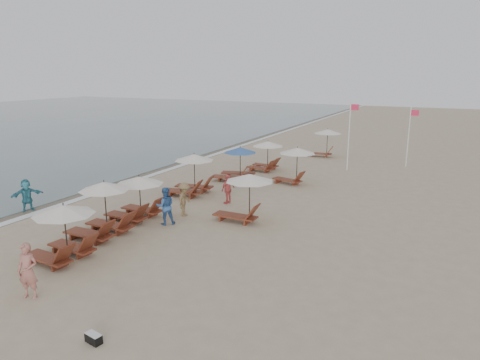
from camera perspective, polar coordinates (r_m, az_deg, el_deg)
The scene contains 20 objects.
ground at distance 16.21m, azimuth -1.08°, elevation -10.65°, with size 160.00×160.00×0.00m, color tan.
wet_sand_band at distance 30.85m, azimuth -13.18°, elevation 0.87°, with size 3.20×140.00×0.01m, color #6B5E4C.
foam_line at distance 30.05m, azimuth -11.26°, elevation 0.65°, with size 0.50×140.00×0.02m, color white.
lounger_station_0 at distance 17.32m, azimuth -22.13°, elevation -6.41°, with size 2.61×2.20×2.13m.
lounger_station_1 at distance 19.22m, azimuth -17.58°, elevation -4.11°, with size 2.63×2.06×2.38m.
lounger_station_2 at distance 21.09m, azimuth -13.34°, elevation -2.31°, with size 2.67×2.24×2.06m.
lounger_station_3 at distance 24.83m, azimuth -6.46°, elevation 0.49°, with size 2.74×2.34×2.31m.
lounger_station_4 at distance 28.05m, azimuth -0.55°, elevation 1.91°, with size 2.72×2.59×2.12m.
lounger_station_5 at distance 30.76m, azimuth 3.23°, elevation 3.17°, with size 2.49×2.16×2.07m.
inland_station_0 at distance 20.09m, azimuth 0.38°, elevation -1.75°, with size 2.75×2.24×2.22m.
inland_station_1 at distance 27.15m, azimuth 6.92°, elevation 2.47°, with size 2.64×2.24×2.22m.
inland_station_2 at distance 36.41m, azimuth 10.83°, elevation 5.13°, with size 2.71×2.24×2.22m.
beachgoer_near at distance 14.99m, azimuth -25.73°, elevation -10.54°, with size 0.64×0.42×1.76m, color #AD695E.
beachgoer_mid_a at distance 20.08m, azimuth -9.62°, elevation -3.32°, with size 0.84×0.65×1.72m, color #315993.
beachgoer_mid_b at distance 21.14m, azimuth -7.20°, elevation -2.51°, with size 1.05×0.60×1.63m, color brown.
beachgoer_far_a at distance 22.95m, azimuth -1.57°, elevation -1.16°, with size 0.92×0.38×1.58m, color #D25654.
waterline_walker at distance 24.15m, azimuth -25.85°, elevation -1.77°, with size 1.49×0.47×1.60m, color teal.
duffel_bag at distance 12.47m, azimuth -18.40°, elevation -18.81°, with size 0.49×0.31×0.26m.
flag_pole_near at distance 31.29m, azimuth 13.97°, elevation 5.93°, with size 0.60×0.08×4.79m.
flag_pole_far at distance 33.95m, azimuth 21.03°, elevation 5.58°, with size 0.60×0.08×4.30m.
Camera 1 is at (6.85, -13.07, 6.71)m, focal length 33.02 mm.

